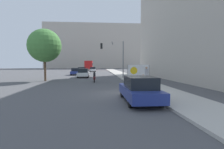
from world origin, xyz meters
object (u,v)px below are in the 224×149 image
object	(u,v)px
car_on_road_nearest	(83,73)
city_bus_on_road	(89,65)
motorcycle_on_road	(94,78)
seated_protester	(143,81)
car_on_road_midblock	(76,71)
street_tree_near_curb	(45,46)
traffic_light_pole	(115,53)
jogger_on_sidewalk	(146,75)
protest_banner	(138,73)
car_on_road_distant	(82,70)
parked_car_curbside	(139,89)
car_on_road_far_lane	(93,69)

from	to	relation	value
car_on_road_nearest	city_bus_on_road	bearing A→B (deg)	91.06
city_bus_on_road	motorcycle_on_road	bearing A→B (deg)	-86.50
seated_protester	car_on_road_midblock	xyz separation A→B (m)	(-8.29, 21.02, -0.06)
street_tree_near_curb	traffic_light_pole	bearing A→B (deg)	17.90
jogger_on_sidewalk	traffic_light_pole	bearing A→B (deg)	-92.30
jogger_on_sidewalk	seated_protester	bearing A→B (deg)	50.88
traffic_light_pole	motorcycle_on_road	distance (m)	6.70
car_on_road_nearest	street_tree_near_curb	size ratio (longest dim) A/B	0.69
traffic_light_pole	car_on_road_midblock	size ratio (longest dim) A/B	1.30
protest_banner	jogger_on_sidewalk	bearing A→B (deg)	-78.75
traffic_light_pole	car_on_road_distant	distance (m)	16.03
seated_protester	street_tree_near_curb	size ratio (longest dim) A/B	0.18
protest_banner	motorcycle_on_road	distance (m)	5.43
jogger_on_sidewalk	car_on_road_distant	size ratio (longest dim) A/B	0.40
parked_car_curbside	car_on_road_nearest	world-z (taller)	parked_car_curbside
parked_car_curbside	car_on_road_far_lane	distance (m)	41.05
street_tree_near_curb	jogger_on_sidewalk	bearing A→B (deg)	-25.15
jogger_on_sidewalk	motorcycle_on_road	world-z (taller)	jogger_on_sidewalk
parked_car_curbside	car_on_road_distant	size ratio (longest dim) A/B	1.03
traffic_light_pole	street_tree_near_curb	distance (m)	10.00
motorcycle_on_road	street_tree_near_curb	world-z (taller)	street_tree_near_curb
seated_protester	car_on_road_far_lane	bearing A→B (deg)	95.34
car_on_road_distant	seated_protester	bearing A→B (deg)	-73.92
jogger_on_sidewalk	traffic_light_pole	distance (m)	9.45
seated_protester	car_on_road_nearest	size ratio (longest dim) A/B	0.26
car_on_road_far_lane	street_tree_near_curb	distance (m)	28.32
parked_car_curbside	car_on_road_midblock	bearing A→B (deg)	104.72
jogger_on_sidewalk	protest_banner	world-z (taller)	protest_banner
city_bus_on_road	car_on_road_far_lane	bearing A→B (deg)	-82.40
jogger_on_sidewalk	car_on_road_nearest	bearing A→B (deg)	-75.47
seated_protester	parked_car_curbside	xyz separation A→B (m)	(-1.51, -4.80, -0.02)
motorcycle_on_road	car_on_road_midblock	bearing A→B (deg)	105.42
protest_banner	street_tree_near_curb	xyz separation A→B (m)	(-11.55, 3.62, 3.42)
car_on_road_nearest	street_tree_near_curb	distance (m)	8.46
car_on_road_midblock	car_on_road_distant	bearing A→B (deg)	81.33
protest_banner	street_tree_near_curb	world-z (taller)	street_tree_near_curb
parked_car_curbside	jogger_on_sidewalk	bearing A→B (deg)	71.13
seated_protester	motorcycle_on_road	bearing A→B (deg)	119.97
car_on_road_nearest	jogger_on_sidewalk	bearing A→B (deg)	-57.40
protest_banner	car_on_road_far_lane	distance (m)	31.68
protest_banner	car_on_road_midblock	size ratio (longest dim) A/B	0.60
traffic_light_pole	protest_banner	bearing A→B (deg)	-72.91
parked_car_curbside	street_tree_near_curb	world-z (taller)	street_tree_near_curb
parked_car_curbside	car_on_road_nearest	size ratio (longest dim) A/B	1.01
city_bus_on_road	street_tree_near_curb	bearing A→B (deg)	-95.51
motorcycle_on_road	seated_protester	bearing A→B (deg)	-57.12
car_on_road_midblock	street_tree_near_curb	bearing A→B (deg)	-101.38
city_bus_on_road	car_on_road_midblock	bearing A→B (deg)	-92.83
parked_car_curbside	car_on_road_far_lane	world-z (taller)	parked_car_curbside
car_on_road_nearest	car_on_road_distant	size ratio (longest dim) A/B	1.02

